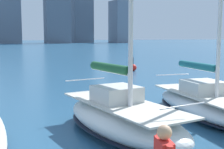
{
  "coord_description": "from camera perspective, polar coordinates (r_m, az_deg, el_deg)",
  "views": [
    {
      "loc": [
        4.51,
        3.17,
        3.5
      ],
      "look_at": [
        -0.25,
        -6.36,
        2.2
      ],
      "focal_mm": 50.0,
      "sensor_mm": 36.0,
      "label": 1
    }
  ],
  "objects": [
    {
      "name": "channel_buoy",
      "position": [
        31.8,
        3.89,
        1.26
      ],
      "size": [
        0.7,
        0.7,
        1.4
      ],
      "color": "red",
      "rests_on": "ground"
    },
    {
      "name": "sailboat_teal",
      "position": [
        14.28,
        17.15,
        -5.01
      ],
      "size": [
        3.74,
        7.69,
        11.18
      ],
      "color": "silver",
      "rests_on": "ground"
    },
    {
      "name": "sailboat_forest",
      "position": [
        11.09,
        1.81,
        -7.6
      ],
      "size": [
        2.92,
        6.74,
        11.87
      ],
      "color": "white",
      "rests_on": "ground"
    }
  ]
}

